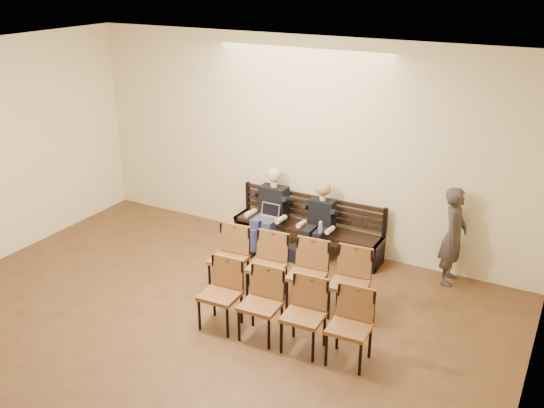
# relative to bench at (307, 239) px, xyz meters

# --- Properties ---
(room_walls) EXTENTS (8.02, 10.01, 3.51)m
(room_walls) POSITION_rel_bench_xyz_m (-0.29, -3.86, 2.31)
(room_walls) COLOR beige
(room_walls) RESTS_ON ground
(bench) EXTENTS (2.60, 0.90, 0.45)m
(bench) POSITION_rel_bench_xyz_m (0.00, 0.00, 0.00)
(bench) COLOR black
(bench) RESTS_ON ground
(seated_man) EXTENTS (0.57, 0.79, 1.38)m
(seated_man) POSITION_rel_bench_xyz_m (-0.62, -0.12, 0.46)
(seated_man) COLOR black
(seated_man) RESTS_ON ground
(seated_woman) EXTENTS (0.50, 0.70, 1.17)m
(seated_woman) POSITION_rel_bench_xyz_m (0.28, -0.12, 0.36)
(seated_woman) COLOR black
(seated_woman) RESTS_ON ground
(laptop) EXTENTS (0.36, 0.29, 0.24)m
(laptop) POSITION_rel_bench_xyz_m (-0.58, -0.35, 0.35)
(laptop) COLOR silver
(laptop) RESTS_ON bench
(water_bottle) EXTENTS (0.06, 0.06, 0.21)m
(water_bottle) POSITION_rel_bench_xyz_m (0.41, -0.39, 0.33)
(water_bottle) COLOR silver
(water_bottle) RESTS_ON bench
(bag) EXTENTS (0.37, 0.29, 0.24)m
(bag) POSITION_rel_bench_xyz_m (0.03, -0.41, -0.10)
(bag) COLOR black
(bag) RESTS_ON ground
(passerby) EXTENTS (0.42, 0.64, 1.75)m
(passerby) POSITION_rel_bench_xyz_m (2.35, 0.10, 0.65)
(passerby) COLOR #342F2A
(passerby) RESTS_ON ground
(chair_row_front) EXTENTS (2.38, 0.73, 0.96)m
(chair_row_front) POSITION_rel_bench_xyz_m (0.45, -1.62, 0.26)
(chair_row_front) COLOR brown
(chair_row_front) RESTS_ON ground
(chair_row_back) EXTENTS (2.30, 0.62, 0.94)m
(chair_row_back) POSITION_rel_bench_xyz_m (0.86, -2.55, 0.24)
(chair_row_back) COLOR brown
(chair_row_back) RESTS_ON ground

